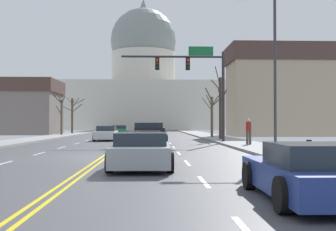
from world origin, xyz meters
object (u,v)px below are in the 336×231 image
(sedan_oncoming_00, at_px, (106,134))
(bicycle_parked, at_px, (307,153))
(street_lamp_right, at_px, (270,58))
(sedan_near_03, at_px, (312,173))
(sedan_oncoming_01, at_px, (119,131))
(pedestrian_00, at_px, (249,130))
(pickup_truck_near_00, at_px, (149,135))
(signal_gantry, at_px, (195,74))
(sedan_near_01, at_px, (144,142))
(sedan_near_02, at_px, (142,151))

(sedan_oncoming_00, distance_m, bicycle_parked, 24.47)
(street_lamp_right, distance_m, sedan_near_03, 13.18)
(street_lamp_right, height_order, sedan_oncoming_01, street_lamp_right)
(sedan_oncoming_00, distance_m, pedestrian_00, 14.31)
(bicycle_parked, bearing_deg, pickup_truck_near_00, 111.66)
(signal_gantry, distance_m, sedan_near_03, 24.31)
(pickup_truck_near_00, distance_m, pedestrian_00, 6.74)
(signal_gantry, height_order, sedan_oncoming_01, signal_gantry)
(sedan_near_01, height_order, sedan_oncoming_00, sedan_oncoming_00)
(pickup_truck_near_00, bearing_deg, signal_gantry, 42.69)
(sedan_near_02, distance_m, sedan_near_03, 7.02)
(sedan_near_02, distance_m, sedan_oncoming_01, 36.09)
(sedan_near_02, height_order, sedan_oncoming_01, sedan_oncoming_01)
(sedan_oncoming_01, distance_m, bicycle_parked, 36.88)
(signal_gantry, distance_m, sedan_near_02, 18.75)
(signal_gantry, distance_m, sedan_near_01, 11.96)
(street_lamp_right, height_order, pickup_truck_near_00, street_lamp_right)
(sedan_near_02, bearing_deg, sedan_near_01, 90.40)
(street_lamp_right, bearing_deg, sedan_oncoming_00, 120.52)
(sedan_near_03, bearing_deg, sedan_near_02, 120.18)
(pedestrian_00, bearing_deg, pickup_truck_near_00, 166.43)
(sedan_near_01, distance_m, pedestrian_00, 8.67)
(sedan_near_03, relative_size, pedestrian_00, 2.54)
(signal_gantry, height_order, sedan_near_03, signal_gantry)
(signal_gantry, distance_m, sedan_oncoming_00, 10.07)
(signal_gantry, bearing_deg, pedestrian_00, -58.36)
(sedan_oncoming_01, bearing_deg, pedestrian_00, -66.07)
(sedan_near_02, height_order, sedan_near_03, sedan_near_02)
(sedan_near_01, bearing_deg, sedan_near_02, -89.60)
(street_lamp_right, distance_m, pickup_truck_near_00, 11.06)
(sedan_near_03, bearing_deg, street_lamp_right, 77.92)
(signal_gantry, distance_m, street_lamp_right, 11.90)
(sedan_near_03, bearing_deg, sedan_oncoming_01, 99.58)
(sedan_near_01, distance_m, sedan_near_02, 7.44)
(pedestrian_00, relative_size, bicycle_parked, 0.95)
(street_lamp_right, relative_size, pedestrian_00, 4.62)
(street_lamp_right, distance_m, bicycle_parked, 7.28)
(pickup_truck_near_00, xyz_separation_m, pedestrian_00, (6.54, -1.58, 0.37))
(pickup_truck_near_00, relative_size, bicycle_parked, 2.99)
(bicycle_parked, bearing_deg, street_lamp_right, 86.35)
(bicycle_parked, bearing_deg, pedestrian_00, 86.04)
(sedan_oncoming_00, bearing_deg, sedan_near_03, -75.99)
(sedan_near_02, bearing_deg, signal_gantry, 78.37)
(street_lamp_right, height_order, sedan_near_03, street_lamp_right)
(sedan_near_02, relative_size, sedan_near_03, 1.07)
(sedan_oncoming_01, distance_m, pedestrian_00, 25.17)
(signal_gantry, relative_size, sedan_near_01, 1.68)
(pickup_truck_near_00, height_order, bicycle_parked, pickup_truck_near_00)
(street_lamp_right, bearing_deg, pickup_truck_near_00, 125.87)
(sedan_near_02, height_order, bicycle_parked, sedan_near_02)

